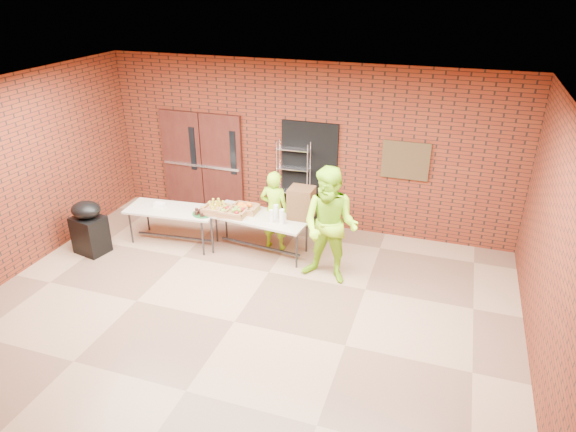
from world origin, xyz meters
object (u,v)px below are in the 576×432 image
object	(u,v)px
wire_rack	(293,185)
volunteer_woman	(274,211)
volunteer_man	(330,226)
covered_grill	(89,227)
table_right	(259,219)
table_left	(172,212)
coffee_dispenser	(301,203)

from	to	relation	value
wire_rack	volunteer_woman	xyz separation A→B (m)	(-0.03, -1.01, -0.12)
volunteer_man	covered_grill	bearing A→B (deg)	-165.37
table_right	volunteer_man	distance (m)	1.51
volunteer_woman	volunteer_man	distance (m)	1.43
table_left	volunteer_woman	xyz separation A→B (m)	(1.86, 0.40, 0.12)
covered_grill	volunteer_woman	size ratio (longest dim) A/B	0.66
table_right	volunteer_man	bearing A→B (deg)	-12.02
table_right	coffee_dispenser	world-z (taller)	coffee_dispenser
table_left	coffee_dispenser	distance (m)	2.44
covered_grill	volunteer_woman	distance (m)	3.33
wire_rack	volunteer_man	distance (m)	2.11
wire_rack	table_right	bearing A→B (deg)	-101.75
wire_rack	table_right	distance (m)	1.31
wire_rack	coffee_dispenser	xyz separation A→B (m)	(0.50, -1.10, 0.14)
table_right	volunteer_woman	size ratio (longest dim) A/B	1.24
volunteer_woman	table_left	bearing A→B (deg)	15.60
wire_rack	table_left	xyz separation A→B (m)	(-1.88, -1.42, -0.24)
table_left	coffee_dispenser	xyz separation A→B (m)	(2.39, 0.32, 0.38)
wire_rack	covered_grill	world-z (taller)	wire_rack
table_left	volunteer_man	xyz separation A→B (m)	(3.06, -0.33, 0.34)
coffee_dispenser	volunteer_woman	distance (m)	0.60
wire_rack	table_right	world-z (taller)	wire_rack
table_left	covered_grill	world-z (taller)	covered_grill
table_left	covered_grill	xyz separation A→B (m)	(-1.23, -0.80, -0.14)
covered_grill	coffee_dispenser	bearing A→B (deg)	29.19
volunteer_man	table_right	bearing A→B (deg)	169.77
table_left	volunteer_woman	bearing A→B (deg)	7.23
coffee_dispenser	covered_grill	size ratio (longest dim) A/B	0.56
volunteer_woman	volunteer_man	world-z (taller)	volunteer_man
coffee_dispenser	table_left	bearing A→B (deg)	-172.47
volunteer_woman	volunteer_man	xyz separation A→B (m)	(1.21, -0.74, 0.23)
covered_grill	volunteer_man	world-z (taller)	volunteer_man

